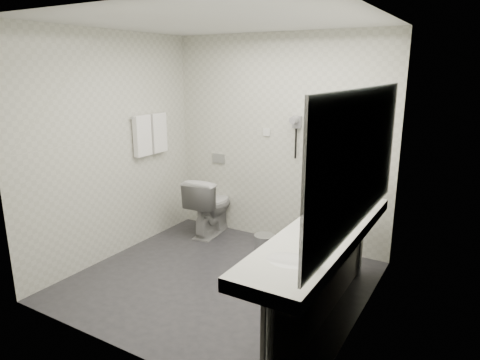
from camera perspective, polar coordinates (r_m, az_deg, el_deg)
The scene contains 31 objects.
floor at distance 4.46m, azimuth -2.72°, elevation -13.34°, with size 2.80×2.80×0.00m, color #28272D.
ceiling at distance 3.95m, azimuth -3.18°, elevation 20.57°, with size 2.80×2.80×0.00m, color silver.
wall_back at distance 5.14m, azimuth 5.12°, elevation 5.20°, with size 2.80×2.80×0.00m, color beige.
wall_front at distance 3.06m, azimuth -16.48°, elevation -1.99°, with size 2.80×2.80×0.00m, color beige.
wall_left at distance 4.92m, azimuth -16.70°, elevation 4.22°, with size 2.60×2.60×0.00m, color beige.
wall_right at distance 3.47m, azimuth 16.73°, elevation -0.04°, with size 2.60×2.60×0.00m, color beige.
vanity_counter at distance 3.50m, azimuth 10.98°, elevation -7.31°, with size 0.55×2.20×0.10m, color silver.
vanity_panel at distance 3.67m, azimuth 11.02°, elevation -13.54°, with size 0.03×2.15×0.75m, color gray.
vanity_post_near at distance 2.85m, azimuth 3.90°, elevation -22.55°, with size 0.06×0.06×0.75m, color silver.
vanity_post_far at distance 4.57m, azimuth 15.87°, elevation -7.98°, with size 0.06×0.06×0.75m, color silver.
mirror at distance 3.24m, azimuth 15.86°, elevation 2.64°, with size 0.02×2.20×1.05m, color #B2BCC6.
basin_near at distance 2.93m, azimuth 6.59°, elevation -10.91°, with size 0.40×0.31×0.05m, color silver.
basin_far at distance 4.07m, azimuth 14.13°, elevation -3.78°, with size 0.40×0.31×0.05m, color silver.
faucet_near at distance 2.83m, azimuth 10.30°, elevation -10.04°, with size 0.04×0.04×0.15m, color silver.
faucet_far at distance 4.00m, azimuth 16.88°, elevation -2.97°, with size 0.04×0.04×0.15m, color silver.
soap_bottle_a at distance 3.53m, azimuth 12.66°, elevation -5.39°, with size 0.05×0.05×0.11m, color silver.
soap_bottle_b at distance 3.68m, azimuth 12.30°, elevation -4.74°, with size 0.07×0.07×0.08m, color silver.
soap_bottle_c at distance 3.42m, azimuth 12.61°, elevation -6.08°, with size 0.04×0.04×0.11m, color silver.
glass_left at distance 3.60m, azimuth 14.48°, elevation -5.16°, with size 0.06×0.06×0.11m, color silver.
toilet at distance 5.52m, azimuth -4.00°, elevation -3.39°, with size 0.43×0.75×0.76m, color silver.
flush_plate at distance 5.59m, azimuth -2.90°, elevation 2.90°, with size 0.18×0.02×0.12m, color #B2B5BA.
pedal_bin at distance 4.76m, azimuth 3.27°, elevation -9.32°, with size 0.23×0.23×0.32m, color #B2B5BA.
bin_lid at distance 4.69m, azimuth 3.30°, elevation -7.47°, with size 0.23×0.23×0.01m, color #B2B5BA.
towel_rail at distance 5.23m, azimuth -12.13°, elevation 8.43°, with size 0.02×0.02×0.62m, color silver.
towel_near at distance 5.15m, azimuth -12.97°, elevation 5.81°, with size 0.07×0.24×0.48m, color white.
towel_far at distance 5.35m, azimuth -10.91°, elevation 6.25°, with size 0.07×0.24×0.48m, color white.
dryer_cradle at distance 4.97m, azimuth 7.65°, elevation 7.72°, with size 0.10×0.04×0.14m, color gray.
dryer_barrel at distance 4.90m, azimuth 7.34°, elevation 7.99°, with size 0.08×0.08×0.14m, color gray.
dryer_cord at distance 5.00m, azimuth 7.49°, elevation 4.86°, with size 0.02×0.02×0.35m, color black.
switch_plate_a at distance 5.18m, azimuth 3.58°, elevation 6.43°, with size 0.09×0.02×0.09m, color silver.
switch_plate_b at distance 4.90m, azimuth 10.92°, elevation 5.72°, with size 0.09×0.02×0.09m, color silver.
Camera 1 is at (2.18, -3.27, 2.10)m, focal length 31.79 mm.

